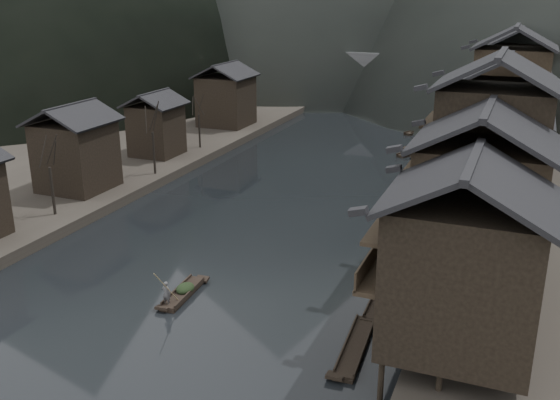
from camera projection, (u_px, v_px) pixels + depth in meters
The scene contains 12 objects.
water at pixel (220, 272), 45.10m from camera, with size 300.00×300.00×0.00m, color black.
left_bank at pixel (133, 122), 92.40m from camera, with size 40.00×200.00×1.20m, color #2D2823.
stilt_houses at pixel (502, 119), 53.35m from camera, with size 9.00×67.60×16.31m.
left_houses at pixel (136, 121), 68.18m from camera, with size 8.10×53.20×8.73m.
bare_trees at pixel (96, 146), 56.91m from camera, with size 3.17×42.81×6.35m.
moored_sampans at pixel (443, 185), 64.32m from camera, with size 2.69×74.59×0.47m.
midriver_boats at pixel (397, 129), 89.98m from camera, with size 13.34×30.46×0.45m.
stone_bridge at pixel (412, 76), 106.61m from camera, with size 40.00×6.00×9.00m.
hero_sampan at pixel (183, 293), 41.63m from camera, with size 1.42×5.27×0.44m.
cargo_heap at pixel (185, 284), 41.64m from camera, with size 1.15×1.51×0.69m, color black.
boatman at pixel (166, 290), 39.73m from camera, with size 0.60×0.40×1.66m, color #535355.
bamboo_pole at pixel (167, 256), 38.87m from camera, with size 0.06×0.06×3.87m, color #8C7A51.
Camera 1 is at (19.35, -36.38, 19.57)m, focal length 40.00 mm.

